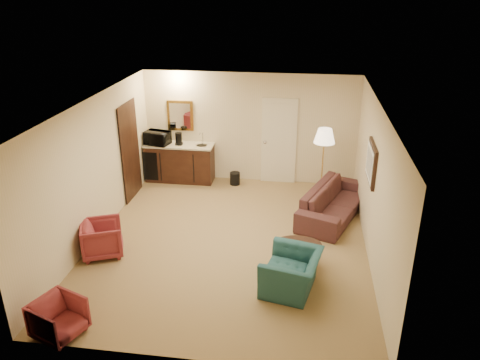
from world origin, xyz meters
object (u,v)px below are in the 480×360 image
Objects in this scene: rose_chair_near at (102,237)px; rose_chair_far at (58,317)px; wetbar_cabinet at (180,162)px; waste_bin at (235,178)px; coffee_maker at (179,139)px; teal_armchair at (292,266)px; coffee_table at (298,254)px; floor_lamp at (322,166)px; sofa at (334,197)px; microwave at (157,136)px.

rose_chair_far is at bearing 163.80° from rose_chair_near.
rose_chair_far is at bearing -92.59° from wetbar_cabinet.
rose_chair_far is 2.06× the size of waste_bin.
coffee_maker is at bearing 18.64° from rose_chair_far.
rose_chair_near reaches higher than waste_bin.
teal_armchair is 4.94m from coffee_maker.
floor_lamp is (0.42, 2.61, 0.62)m from coffee_table.
waste_bin is (-2.25, 1.35, -0.28)m from sofa.
waste_bin is (-1.58, 3.29, -0.07)m from coffee_table.
floor_lamp is 2.22m from waste_bin.
microwave is at bearing 172.37° from coffee_maker.
wetbar_cabinet is 4.46m from coffee_table.
wetbar_cabinet is 3.50m from rose_chair_near.
sofa is 0.83m from floor_lamp.
floor_lamp is (3.85, 2.71, 0.49)m from rose_chair_near.
rose_chair_far reaches higher than coffee_table.
microwave is at bearing -179.96° from waste_bin.
coffee_maker is (-3.59, 1.39, 0.64)m from sofa.
wetbar_cabinet reaches higher than sofa.
rose_chair_far reaches higher than waste_bin.
sofa is 2.31× the size of teal_armchair.
wetbar_cabinet is at bearing -132.54° from teal_armchair.
coffee_table is (0.09, 0.68, -0.19)m from teal_armchair.
coffee_table is 2.63× the size of coffee_maker.
coffee_maker reaches higher than rose_chair_near.
rose_chair_near is 3.48m from microwave.
rose_chair_far is at bearing -51.97° from teal_armchair.
coffee_table is at bearing -34.45° from rose_chair_far.
rose_chair_near is 3.43m from coffee_table.
wetbar_cabinet is 0.74× the size of sofa.
coffee_maker is (-2.83, 4.00, 0.65)m from teal_armchair.
rose_chair_near is 2.07m from rose_chair_far.
teal_armchair is at bearing -175.11° from sofa.
floor_lamp is at bearing 80.82° from coffee_table.
floor_lamp reaches higher than rose_chair_near.
wetbar_cabinet is 2.88× the size of microwave.
teal_armchair is 3.43m from rose_chair_far.
waste_bin is 2.09m from microwave.
sofa reaches higher than coffee_table.
microwave is at bearing 92.94° from sofa.
coffee_table is at bearing -99.18° from floor_lamp.
teal_armchair reaches higher than coffee_table.
rose_chair_far is 6.00m from floor_lamp.
coffee_maker is at bearing -132.42° from teal_armchair.
rose_chair_far is 0.37× the size of floor_lamp.
teal_armchair is at bearing -54.88° from wetbar_cabinet.
coffee_table is 1.36× the size of microwave.
waste_bin is (-1.49, 3.96, -0.27)m from teal_armchair.
rose_chair_near is 1.21× the size of microwave.
coffee_maker reaches higher than wetbar_cabinet.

